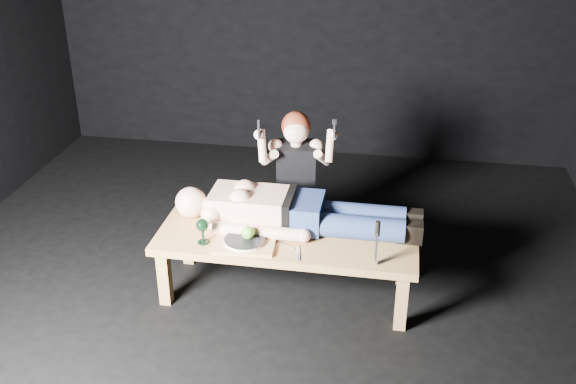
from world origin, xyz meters
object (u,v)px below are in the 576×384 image
object	(u,v)px
lying_man	(299,208)
serving_tray	(245,243)
goblet	(203,231)
kneeling_woman	(296,178)
table	(287,264)
carving_knife	(377,243)

from	to	relation	value
lying_man	serving_tray	distance (m)	0.45
goblet	kneeling_woman	bearing A→B (deg)	59.31
lying_man	table	bearing A→B (deg)	-111.05
serving_tray	carving_knife	world-z (taller)	carving_knife
goblet	carving_knife	bearing A→B (deg)	-3.55
table	lying_man	size ratio (longest dim) A/B	0.95
lying_man	goblet	bearing A→B (deg)	-150.28
table	lying_man	distance (m)	0.40
goblet	serving_tray	bearing A→B (deg)	4.00
serving_tray	goblet	world-z (taller)	goblet
table	lying_man	world-z (taller)	lying_man
serving_tray	carving_knife	distance (m)	0.86
kneeling_woman	serving_tray	distance (m)	0.82
kneeling_woman	lying_man	bearing A→B (deg)	-88.03
carving_knife	lying_man	bearing A→B (deg)	144.26
kneeling_woman	goblet	size ratio (longest dim) A/B	6.61
kneeling_woman	goblet	distance (m)	0.94
lying_man	serving_tray	xyz separation A→B (m)	(-0.30, -0.31, -0.13)
kneeling_woman	carving_knife	size ratio (longest dim) A/B	3.83
goblet	carving_knife	xyz separation A→B (m)	(1.12, -0.07, 0.06)
table	kneeling_woman	distance (m)	0.72
table	goblet	distance (m)	0.63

